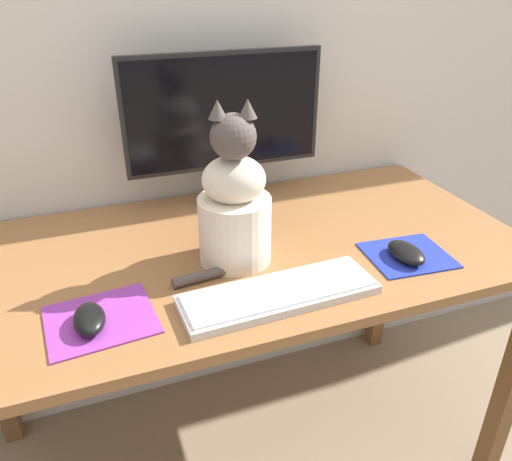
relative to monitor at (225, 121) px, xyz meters
name	(u,v)px	position (x,y,z in m)	size (l,w,h in m)	color
ground_plane	(241,451)	(-0.05, -0.25, -0.98)	(12.00, 12.00, 0.00)	#847056
wall_back	(187,8)	(-0.05, 0.13, 0.27)	(7.00, 0.04, 2.50)	beige
desk	(237,280)	(-0.05, -0.25, -0.34)	(1.42, 0.70, 0.74)	brown
monitor	(225,121)	(0.00, 0.00, 0.00)	(0.54, 0.17, 0.42)	black
keyboard	(279,293)	(-0.04, -0.48, -0.23)	(0.42, 0.15, 0.02)	silver
mousepad_left	(101,320)	(-0.39, -0.43, -0.24)	(0.22, 0.20, 0.00)	purple
mousepad_right	(407,255)	(0.31, -0.43, -0.24)	(0.20, 0.18, 0.00)	#1E2D9E
computer_mouse_left	(89,319)	(-0.41, -0.45, -0.22)	(0.06, 0.10, 0.03)	black
computer_mouse_right	(406,252)	(0.30, -0.44, -0.22)	(0.07, 0.11, 0.03)	black
cat	(234,205)	(-0.07, -0.31, -0.10)	(0.26, 0.20, 0.37)	beige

